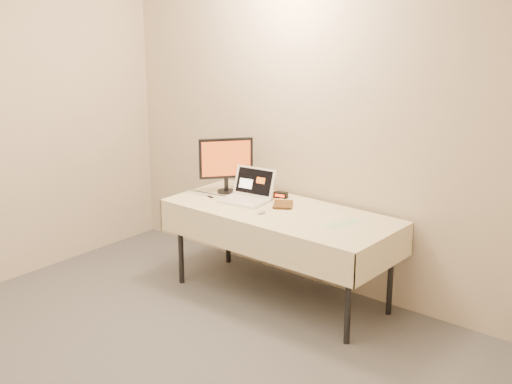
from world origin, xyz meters
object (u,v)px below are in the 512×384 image
Objects in this scene: table at (281,218)px; book at (274,193)px; laptop at (248,193)px; monitor at (226,161)px.

book is (-0.12, 0.06, 0.16)m from table.
table is 0.21m from book.
monitor is at bearing 161.52° from laptop.
laptop reaches higher than book.
table is 9.22× the size of book.
book is (0.53, -0.03, -0.17)m from monitor.
book is (0.25, 0.02, 0.04)m from laptop.
laptop is 2.04× the size of book.
laptop is at bearing 173.24° from table.
monitor reaches higher than book.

